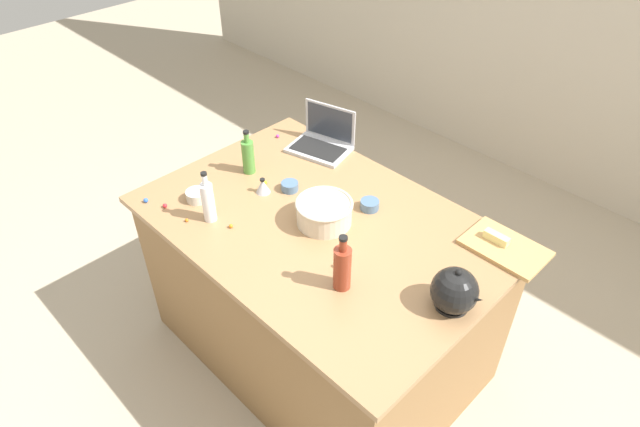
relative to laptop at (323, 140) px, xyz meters
name	(u,v)px	position (x,y,z in m)	size (l,w,h in m)	color
ground_plane	(320,347)	(0.44, -0.45, -0.95)	(12.00, 12.00, 0.00)	#B7A88E
wall_back	(584,7)	(0.44, 1.94, 0.35)	(8.00, 0.10, 2.60)	beige
island_counter	(320,291)	(0.44, -0.45, -0.50)	(1.62, 1.10, 0.90)	olive
laptop	(323,140)	(0.00, 0.00, 0.00)	(0.35, 0.30, 0.22)	#B7B7BC
mixing_bowl_large	(324,212)	(0.45, -0.44, 0.01)	(0.26, 0.26, 0.11)	beige
bottle_soy	(342,267)	(0.77, -0.67, 0.06)	(0.07, 0.07, 0.26)	maroon
bottle_vinegar	(208,201)	(0.07, -0.79, 0.06)	(0.06, 0.06, 0.25)	white
bottle_olive	(248,156)	(-0.10, -0.42, 0.05)	(0.06, 0.06, 0.23)	#4C8C38
kettle	(455,291)	(1.14, -0.45, 0.03)	(0.21, 0.18, 0.20)	black
cutting_board	(505,248)	(1.11, -0.02, -0.04)	(0.34, 0.23, 0.02)	tan
butter_stick_left	(496,238)	(1.07, -0.02, -0.01)	(0.11, 0.04, 0.04)	#F4E58C
ramekin_small	(290,186)	(0.16, -0.38, -0.03)	(0.08, 0.08, 0.04)	slate
ramekin_medium	(370,205)	(0.53, -0.22, -0.02)	(0.09, 0.09, 0.04)	slate
ramekin_wide	(197,196)	(-0.09, -0.75, -0.02)	(0.10, 0.10, 0.05)	beige
kitchen_timer	(263,186)	(0.08, -0.49, -0.01)	(0.07, 0.07, 0.08)	#B2B2B7
candy_0	(187,220)	(0.01, -0.87, -0.04)	(0.02, 0.02, 0.02)	orange
candy_1	(146,200)	(-0.24, -0.93, -0.04)	(0.02, 0.02, 0.02)	blue
candy_2	(278,136)	(-0.25, -0.10, -0.04)	(0.02, 0.02, 0.02)	#CC3399
candy_3	(265,183)	(0.04, -0.44, -0.04)	(0.02, 0.02, 0.02)	yellow
candy_4	(464,272)	(1.07, -0.27, -0.04)	(0.02, 0.02, 0.02)	yellow
candy_5	(336,265)	(0.68, -0.61, -0.04)	(0.02, 0.02, 0.02)	yellow
candy_6	(231,226)	(0.18, -0.76, -0.04)	(0.02, 0.02, 0.02)	orange
candy_7	(165,206)	(-0.15, -0.89, -0.04)	(0.02, 0.02, 0.02)	red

